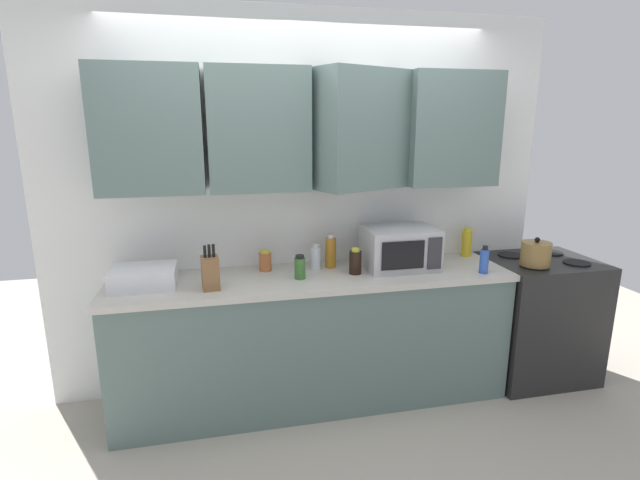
% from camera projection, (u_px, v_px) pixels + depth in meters
% --- Properties ---
extents(ground_plane, '(8.00, 8.00, 0.00)m').
position_uv_depth(ground_plane, '(340.00, 464.00, 2.70)').
color(ground_plane, '#B2A899').
extents(wall_back_with_cabinets, '(3.49, 0.55, 2.60)m').
position_uv_depth(wall_back_with_cabinets, '(307.00, 168.00, 3.20)').
color(wall_back_with_cabinets, white).
rests_on(wall_back_with_cabinets, ground_plane).
extents(counter_run, '(2.62, 0.63, 0.90)m').
position_uv_depth(counter_run, '(314.00, 338.00, 3.26)').
color(counter_run, slate).
rests_on(counter_run, ground_plane).
extents(stove_range, '(0.76, 0.64, 0.91)m').
position_uv_depth(stove_range, '(536.00, 317.00, 3.60)').
color(stove_range, black).
rests_on(stove_range, ground_plane).
extents(kettle, '(0.20, 0.20, 0.20)m').
position_uv_depth(kettle, '(536.00, 254.00, 3.30)').
color(kettle, olive).
rests_on(kettle, stove_range).
extents(microwave, '(0.48, 0.37, 0.28)m').
position_uv_depth(microwave, '(399.00, 248.00, 3.27)').
color(microwave, '#B7B7BC').
rests_on(microwave, counter_run).
extents(dish_rack, '(0.38, 0.30, 0.12)m').
position_uv_depth(dish_rack, '(144.00, 277.00, 2.91)').
color(dish_rack, silver).
rests_on(dish_rack, counter_run).
extents(knife_block, '(0.11, 0.13, 0.28)m').
position_uv_depth(knife_block, '(210.00, 272.00, 2.86)').
color(knife_block, brown).
rests_on(knife_block, counter_run).
extents(bottle_soy_dark, '(0.08, 0.08, 0.17)m').
position_uv_depth(bottle_soy_dark, '(355.00, 262.00, 3.16)').
color(bottle_soy_dark, black).
rests_on(bottle_soy_dark, counter_run).
extents(bottle_blue_cleaner, '(0.06, 0.06, 0.19)m').
position_uv_depth(bottle_blue_cleaner, '(484.00, 261.00, 3.17)').
color(bottle_blue_cleaner, '#2D56B7').
rests_on(bottle_blue_cleaner, counter_run).
extents(bottle_clear_tall, '(0.07, 0.07, 0.18)m').
position_uv_depth(bottle_clear_tall, '(316.00, 258.00, 3.25)').
color(bottle_clear_tall, silver).
rests_on(bottle_clear_tall, counter_run).
extents(bottle_yellow_mustard, '(0.07, 0.07, 0.21)m').
position_uv_depth(bottle_yellow_mustard, '(467.00, 243.00, 3.57)').
color(bottle_yellow_mustard, gold).
rests_on(bottle_yellow_mustard, counter_run).
extents(bottle_green_oil, '(0.07, 0.07, 0.16)m').
position_uv_depth(bottle_green_oil, '(300.00, 267.00, 3.06)').
color(bottle_green_oil, '#386B2D').
rests_on(bottle_green_oil, counter_run).
extents(bottle_spice_jar, '(0.08, 0.08, 0.14)m').
position_uv_depth(bottle_spice_jar, '(265.00, 261.00, 3.23)').
color(bottle_spice_jar, '#BC6638').
rests_on(bottle_spice_jar, counter_run).
extents(bottle_amber_vinegar, '(0.07, 0.07, 0.23)m').
position_uv_depth(bottle_amber_vinegar, '(331.00, 252.00, 3.29)').
color(bottle_amber_vinegar, '#AD701E').
rests_on(bottle_amber_vinegar, counter_run).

